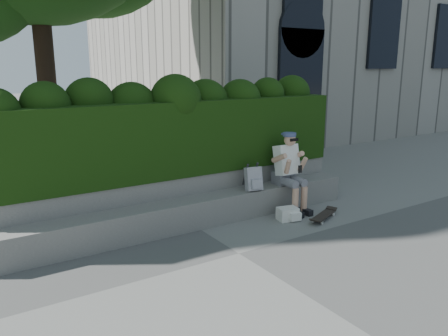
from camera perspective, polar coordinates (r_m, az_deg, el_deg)
ground at (r=6.07m, az=1.95°, el=-11.09°), size 80.00×80.00×0.00m
bench_ledge at (r=6.98m, az=-3.90°, el=-5.82°), size 6.00×0.45×0.45m
planter_wall at (r=7.33m, az=-5.71°, el=-3.67°), size 6.00×0.50×0.75m
hedge at (r=7.31m, az=-6.69°, el=4.10°), size 6.00×1.00×1.20m
person at (r=7.67m, az=8.45°, el=-0.07°), size 0.40×0.76×1.38m
skateboard at (r=7.50m, az=12.88°, el=-6.06°), size 0.73×0.45×0.08m
backpack_plaid at (r=7.33m, az=3.87°, el=-1.41°), size 0.29×0.19×0.40m
backpack_ground at (r=7.34m, az=8.30°, el=-5.93°), size 0.36×0.29×0.21m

